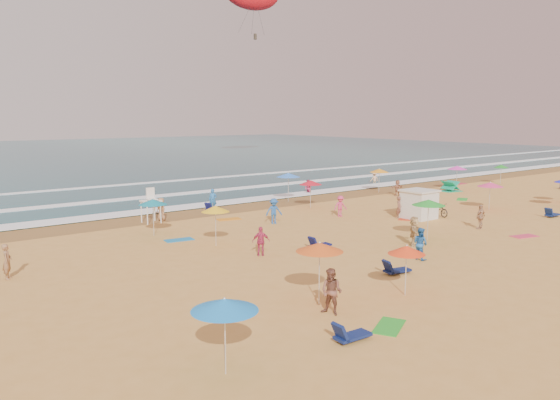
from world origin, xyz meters
TOP-DOWN VIEW (x-y plane):
  - ground at (0.00, 0.00)m, footprint 220.00×220.00m
  - ocean at (0.00, 84.00)m, footprint 220.00×140.00m
  - wet_sand at (0.00, 12.50)m, footprint 220.00×220.00m
  - surf_foam at (0.00, 21.32)m, footprint 200.00×18.70m
  - cabana at (6.95, 0.45)m, footprint 2.00×2.00m
  - cabana_roof at (6.95, 0.45)m, footprint 2.20×2.20m
  - bicycle at (8.85, 0.15)m, footprint 0.94×1.99m
  - lifeguard_stand at (-9.21, 10.92)m, footprint 1.20×1.20m
  - beach_umbrellas at (3.89, 1.46)m, footprint 56.70×26.09m
  - loungers at (6.94, -4.07)m, footprint 46.13×26.42m
  - towels at (4.05, -2.53)m, footprint 48.89×25.39m
  - popup_tents at (22.01, 0.64)m, footprint 3.48×16.34m
  - beachgoers at (-1.72, 3.39)m, footprint 45.24×27.35m

SIDE VIEW (x-z plane):
  - ground at x=0.00m, z-range 0.00..0.00m
  - ocean at x=0.00m, z-range -0.09..0.09m
  - wet_sand at x=0.00m, z-range 0.01..0.01m
  - towels at x=4.05m, z-range 0.00..0.03m
  - surf_foam at x=0.00m, z-range 0.08..0.12m
  - loungers at x=6.94m, z-range 0.00..0.34m
  - bicycle at x=8.85m, z-range 0.00..1.01m
  - popup_tents at x=22.01m, z-range 0.00..1.20m
  - beachgoers at x=-1.72m, z-range -0.24..1.79m
  - cabana at x=6.95m, z-range 0.00..2.00m
  - lifeguard_stand at x=-9.21m, z-range 0.00..2.10m
  - cabana_roof at x=6.95m, z-range 2.00..2.12m
  - beach_umbrellas at x=3.89m, z-range 1.79..2.54m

